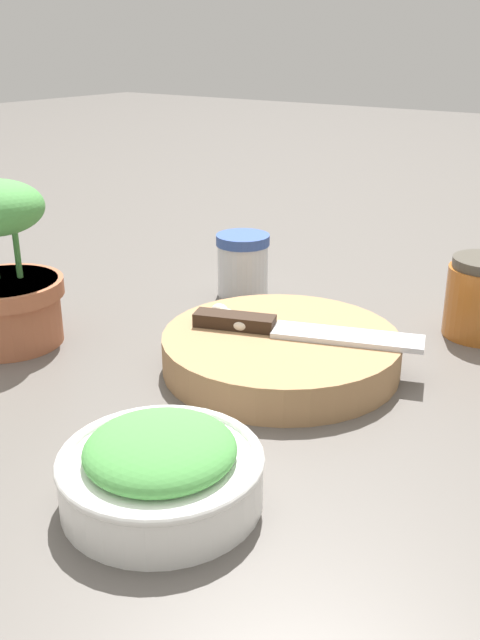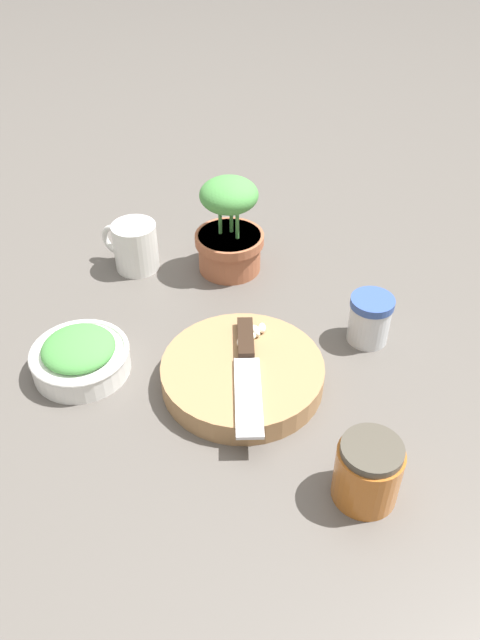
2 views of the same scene
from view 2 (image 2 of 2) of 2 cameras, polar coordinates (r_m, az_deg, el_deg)
name	(u,v)px [view 2 (image 2 of 2)]	position (r m, az deg, el deg)	size (l,w,h in m)	color
ground_plane	(206,347)	(0.92, -3.08, -2.45)	(5.00, 5.00, 0.00)	#56514C
cutting_board	(242,374)	(0.85, 0.22, -4.96)	(0.22, 0.22, 0.03)	#9E754C
chef_knife	(247,367)	(0.83, 0.64, -4.29)	(0.10, 0.21, 0.01)	black
garlic_cloves	(253,333)	(0.88, 1.18, -1.22)	(0.03, 0.06, 0.01)	white
herb_bowl	(80,356)	(0.89, -14.41, -3.22)	(0.14, 0.14, 0.06)	silver
spice_jar	(370,319)	(0.93, 11.78, 0.09)	(0.06, 0.06, 0.07)	silver
coffee_mug	(134,246)	(1.07, -9.63, 6.67)	(0.11, 0.07, 0.08)	silver
honey_jar	(368,471)	(0.73, 11.60, -13.41)	(0.08, 0.08, 0.08)	#B26023
potted_herb	(229,232)	(1.04, -0.98, 8.09)	(0.12, 0.12, 0.17)	#A35B3D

